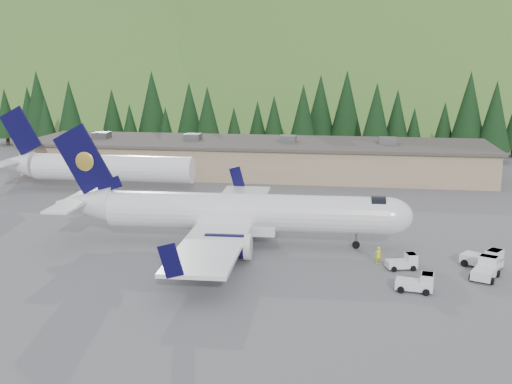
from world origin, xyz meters
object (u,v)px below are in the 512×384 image
object	(u,v)px
terminal_building	(256,157)
baggage_tug_c	(486,269)
second_airliner	(93,167)
ramp_worker	(378,255)
baggage_tug_b	(485,259)
airliner	(236,213)
baggage_tug_a	(404,262)
baggage_tug_d	(418,283)

from	to	relation	value
terminal_building	baggage_tug_c	bearing A→B (deg)	-59.42
second_airliner	terminal_building	xyz separation A→B (m)	(19.91, 16.00, -0.70)
ramp_worker	baggage_tug_b	bearing A→B (deg)	161.66
airliner	terminal_building	xyz separation A→B (m)	(-3.98, 38.04, -0.49)
baggage_tug_c	ramp_worker	bearing A→B (deg)	99.03
airliner	baggage_tug_a	xyz separation A→B (m)	(15.70, -5.03, -2.50)
baggage_tug_b	ramp_worker	world-z (taller)	baggage_tug_b
terminal_building	ramp_worker	distance (m)	45.61
terminal_building	ramp_worker	bearing A→B (deg)	-67.40
airliner	baggage_tug_b	xyz separation A→B (m)	(22.67, -3.64, -2.32)
airliner	ramp_worker	bearing A→B (deg)	-18.59
second_airliner	ramp_worker	world-z (taller)	second_airliner
airliner	baggage_tug_a	world-z (taller)	airliner
airliner	baggage_tug_c	bearing A→B (deg)	-17.90
baggage_tug_a	baggage_tug_c	size ratio (longest dim) A/B	0.79
baggage_tug_c	baggage_tug_d	world-z (taller)	baggage_tug_c
second_airliner	terminal_building	world-z (taller)	second_airliner
baggage_tug_d	ramp_worker	world-z (taller)	ramp_worker
baggage_tug_a	terminal_building	xyz separation A→B (m)	(-19.69, 43.07, 2.01)
baggage_tug_a	baggage_tug_d	world-z (taller)	baggage_tug_d
airliner	baggage_tug_d	xyz separation A→B (m)	(16.39, -10.43, -2.43)
baggage_tug_b	baggage_tug_c	distance (m)	2.74
baggage_tug_b	baggage_tug_d	world-z (taller)	baggage_tug_b
baggage_tug_b	baggage_tug_d	xyz separation A→B (m)	(-6.28, -6.78, -0.11)
baggage_tug_a	baggage_tug_c	distance (m)	6.68
second_airliner	baggage_tug_c	bearing A→B (deg)	-31.60
baggage_tug_a	baggage_tug_b	xyz separation A→B (m)	(6.97, 1.39, 0.18)
baggage_tug_a	baggage_tug_b	size ratio (longest dim) A/B	0.76
second_airliner	baggage_tug_d	world-z (taller)	second_airliner
airliner	baggage_tug_d	world-z (taller)	airliner
baggage_tug_b	baggage_tug_d	size ratio (longest dim) A/B	1.21
second_airliner	baggage_tug_c	xyz separation A→B (m)	(46.14, -28.38, -2.57)
airliner	baggage_tug_c	size ratio (longest dim) A/B	9.92
second_airliner	baggage_tug_a	distance (m)	48.04
baggage_tug_b	terminal_building	size ratio (longest dim) A/B	0.05
baggage_tug_a	baggage_tug_b	distance (m)	7.11
baggage_tug_b	terminal_building	bearing A→B (deg)	156.53
terminal_building	baggage_tug_b	bearing A→B (deg)	-57.40
second_airliner	baggage_tug_d	size ratio (longest dim) A/B	9.00
ramp_worker	airliner	bearing A→B (deg)	-37.46
second_airliner	baggage_tug_d	distance (m)	51.81
baggage_tug_b	ramp_worker	bearing A→B (deg)	-143.58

